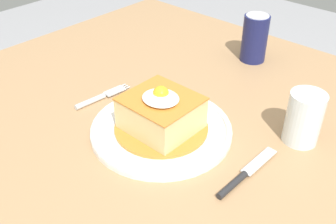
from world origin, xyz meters
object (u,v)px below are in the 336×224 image
at_px(main_plate, 161,129).
at_px(knife, 240,178).
at_px(fork, 98,98).
at_px(soda_can, 255,38).
at_px(drinking_glass, 303,121).

bearing_deg(main_plate, knife, -2.12).
distance_m(main_plate, knife, 0.19).
height_order(fork, soda_can, soda_can).
bearing_deg(soda_can, fork, -110.00).
bearing_deg(main_plate, drinking_glass, 37.37).
distance_m(main_plate, fork, 0.19).
distance_m(fork, soda_can, 0.44).
relative_size(knife, soda_can, 1.33).
xyz_separation_m(soda_can, drinking_glass, (0.25, -0.23, -0.02)).
relative_size(main_plate, fork, 1.99).
xyz_separation_m(knife, drinking_glass, (0.02, 0.17, 0.04)).
height_order(main_plate, drinking_glass, drinking_glass).
bearing_deg(knife, soda_can, 119.82).
height_order(main_plate, soda_can, soda_can).
distance_m(main_plate, soda_can, 0.40).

